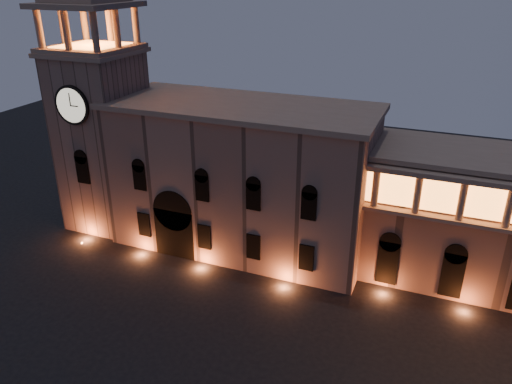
% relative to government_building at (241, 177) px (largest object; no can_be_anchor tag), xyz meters
% --- Properties ---
extents(ground, '(160.00, 160.00, 0.00)m').
position_rel_government_building_xyz_m(ground, '(2.08, -21.93, -8.77)').
color(ground, black).
rests_on(ground, ground).
extents(government_building, '(30.80, 12.80, 17.60)m').
position_rel_government_building_xyz_m(government_building, '(0.00, 0.00, 0.00)').
color(government_building, '#8B6A5B').
rests_on(government_building, ground).
extents(clock_tower, '(9.80, 9.80, 32.40)m').
position_rel_government_building_xyz_m(clock_tower, '(-18.42, -0.95, 3.73)').
color(clock_tower, '#8B6A5B').
rests_on(clock_tower, ground).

